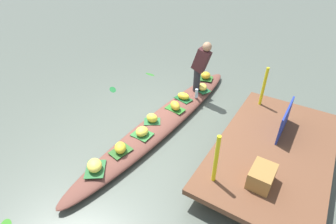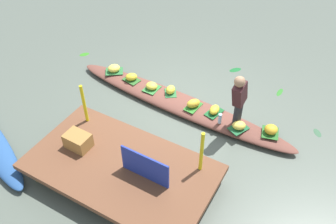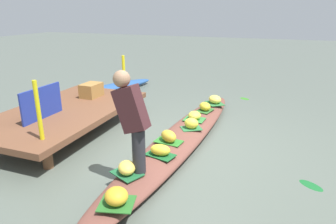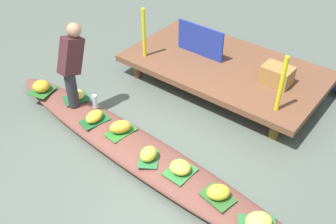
{
  "view_description": "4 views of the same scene",
  "coord_description": "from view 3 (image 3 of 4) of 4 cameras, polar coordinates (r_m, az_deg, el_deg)",
  "views": [
    {
      "loc": [
        3.72,
        2.42,
        3.44
      ],
      "look_at": [
        0.19,
        0.23,
        0.54
      ],
      "focal_mm": 28.35,
      "sensor_mm": 36.0,
      "label": 1
    },
    {
      "loc": [
        -2.69,
        5.19,
        5.06
      ],
      "look_at": [
        -0.07,
        0.58,
        0.33
      ],
      "focal_mm": 38.09,
      "sensor_mm": 36.0,
      "label": 2
    },
    {
      "loc": [
        -4.31,
        -1.42,
        2.1
      ],
      "look_at": [
        0.21,
        0.29,
        0.47
      ],
      "focal_mm": 32.69,
      "sensor_mm": 36.0,
      "label": 3
    },
    {
      "loc": [
        2.61,
        -2.72,
        3.71
      ],
      "look_at": [
        -0.01,
        0.62,
        0.38
      ],
      "focal_mm": 42.07,
      "sensor_mm": 36.0,
      "label": 4
    }
  ],
  "objects": [
    {
      "name": "leaf_mat_4",
      "position": [
        3.3,
        -9.52,
        -16.47
      ],
      "size": [
        0.39,
        0.42,
        0.01
      ],
      "primitive_type": "cube",
      "rotation": [
        0.0,
        0.0,
        1.83
      ],
      "color": "#276525",
      "rests_on": "vendor_boat"
    },
    {
      "name": "leaf_mat_0",
      "position": [
        6.51,
        8.7,
        1.63
      ],
      "size": [
        0.5,
        0.48,
        0.01
      ],
      "primitive_type": "cube",
      "rotation": [
        0.0,
        0.0,
        0.62
      ],
      "color": "#2B6B36",
      "rests_on": "vendor_boat"
    },
    {
      "name": "railing_post_west",
      "position": [
        4.47,
        -23.01,
        0.23
      ],
      "size": [
        0.06,
        0.06,
        0.84
      ],
      "primitive_type": "cylinder",
      "color": "yellow",
      "rests_on": "dock_platform"
    },
    {
      "name": "banana_bunch_5",
      "position": [
        5.49,
        4.96,
        -0.64
      ],
      "size": [
        0.29,
        0.27,
        0.15
      ],
      "primitive_type": "ellipsoid",
      "rotation": [
        0.0,
        0.0,
        0.16
      ],
      "color": "yellow",
      "rests_on": "vendor_boat"
    },
    {
      "name": "banana_bunch_6",
      "position": [
        4.17,
        -1.45,
        -7.07
      ],
      "size": [
        0.19,
        0.29,
        0.15
      ],
      "primitive_type": "ellipsoid",
      "rotation": [
        0.0,
        0.0,
        4.75
      ],
      "color": "yellow",
      "rests_on": "vendor_boat"
    },
    {
      "name": "water_bottle",
      "position": [
        4.06,
        -5.52,
        -7.39
      ],
      "size": [
        0.07,
        0.07,
        0.22
      ],
      "primitive_type": "cylinder",
      "color": "silver",
      "rests_on": "vendor_boat"
    },
    {
      "name": "vendor_person",
      "position": [
        3.57,
        -6.73,
        -0.9
      ],
      "size": [
        0.21,
        0.44,
        1.24
      ],
      "color": "#28282D",
      "rests_on": "vendor_boat"
    },
    {
      "name": "vendor_boat",
      "position": [
        4.95,
        2.28,
        -5.07
      ],
      "size": [
        5.28,
        0.98,
        0.21
      ],
      "primitive_type": "ellipsoid",
      "rotation": [
        0.0,
        0.0,
        -0.06
      ],
      "color": "brown",
      "rests_on": "ground"
    },
    {
      "name": "drifting_plant_0",
      "position": [
        4.32,
        25.12,
        -12.26
      ],
      "size": [
        0.32,
        0.35,
        0.01
      ],
      "primitive_type": "ellipsoid",
      "rotation": [
        0.0,
        0.0,
        0.92
      ],
      "color": "#175D28",
      "rests_on": "ground"
    },
    {
      "name": "leaf_mat_1",
      "position": [
        6.03,
        6.87,
        0.31
      ],
      "size": [
        0.41,
        0.33,
        0.01
      ],
      "primitive_type": "cube",
      "rotation": [
        0.0,
        0.0,
        2.95
      ],
      "color": "#2E6228",
      "rests_on": "vendor_boat"
    },
    {
      "name": "leaf_mat_3",
      "position": [
        4.6,
        0.12,
        -5.51
      ],
      "size": [
        0.28,
        0.43,
        0.01
      ],
      "primitive_type": "cube",
      "rotation": [
        0.0,
        0.0,
        1.46
      ],
      "color": "#2C7427",
      "rests_on": "vendor_boat"
    },
    {
      "name": "leaf_mat_2",
      "position": [
        3.8,
        -7.65,
        -11.26
      ],
      "size": [
        0.4,
        0.44,
        0.01
      ],
      "primitive_type": "cube",
      "rotation": [
        0.0,
        0.0,
        1.14
      ],
      "color": "#1C5A32",
      "rests_on": "vendor_boat"
    },
    {
      "name": "railing_post_east",
      "position": [
        6.35,
        -8.22,
        6.66
      ],
      "size": [
        0.06,
        0.06,
        0.84
      ],
      "primitive_type": "cylinder",
      "color": "yellow",
      "rests_on": "dock_platform"
    },
    {
      "name": "banana_bunch_3",
      "position": [
        4.56,
        0.12,
        -4.52
      ],
      "size": [
        0.32,
        0.34,
        0.18
      ],
      "primitive_type": "ellipsoid",
      "rotation": [
        0.0,
        0.0,
        0.96
      ],
      "color": "gold",
      "rests_on": "vendor_boat"
    },
    {
      "name": "produce_crate",
      "position": [
        6.48,
        -14.1,
        3.97
      ],
      "size": [
        0.45,
        0.33,
        0.28
      ],
      "primitive_type": "cube",
      "rotation": [
        0.0,
        0.0,
        -0.02
      ],
      "color": "olive",
      "rests_on": "dock_platform"
    },
    {
      "name": "banana_bunch_7",
      "position": [
        5.07,
        4.38,
        -2.11
      ],
      "size": [
        0.19,
        0.24,
        0.18
      ],
      "primitive_type": "ellipsoid",
      "rotation": [
        0.0,
        0.0,
        1.6
      ],
      "color": "yellow",
      "rests_on": "vendor_boat"
    },
    {
      "name": "banana_bunch_1",
      "position": [
        6.0,
        6.9,
        1.04
      ],
      "size": [
        0.33,
        0.33,
        0.16
      ],
      "primitive_type": "ellipsoid",
      "rotation": [
        0.0,
        0.0,
        3.89
      ],
      "color": "gold",
      "rests_on": "vendor_boat"
    },
    {
      "name": "banana_bunch_4",
      "position": [
        3.25,
        -9.6,
        -15.21
      ],
      "size": [
        0.35,
        0.35,
        0.18
      ],
      "primitive_type": "ellipsoid",
      "rotation": [
        0.0,
        0.0,
        0.75
      ],
      "color": "gold",
      "rests_on": "vendor_boat"
    },
    {
      "name": "leaf_mat_6",
      "position": [
        4.2,
        -1.44,
        -7.98
      ],
      "size": [
        0.32,
        0.44,
        0.01
      ],
      "primitive_type": "cube",
      "rotation": [
        0.0,
        0.0,
        1.34
      ],
      "color": "#195828",
      "rests_on": "vendor_boat"
    },
    {
      "name": "leaf_mat_5",
      "position": [
        5.52,
        4.94,
        -1.37
      ],
      "size": [
        0.31,
        0.37,
        0.01
      ],
      "primitive_type": "cube",
      "rotation": [
        0.0,
        0.0,
        1.54
      ],
      "color": "#317736",
      "rests_on": "vendor_boat"
    },
    {
      "name": "dock_platform",
      "position": [
        5.85,
        -18.83,
        -0.06
      ],
      "size": [
        3.2,
        1.8,
        0.38
      ],
      "color": "brown",
      "rests_on": "ground"
    },
    {
      "name": "banana_bunch_2",
      "position": [
        3.76,
        -7.7,
        -10.24
      ],
      "size": [
        0.33,
        0.31,
        0.16
      ],
      "primitive_type": "ellipsoid",
      "rotation": [
        0.0,
        0.0,
        0.57
      ],
      "color": "#F7D451",
      "rests_on": "vendor_boat"
    },
    {
      "name": "canal_water",
      "position": [
        5.0,
        2.27,
        -6.17
      ],
      "size": [
        40.0,
        40.0,
        0.0
      ],
      "primitive_type": "plane",
      "color": "#545D53",
      "rests_on": "ground"
    },
    {
      "name": "moored_boat",
      "position": [
        8.24,
        -10.66,
        4.36
      ],
      "size": [
        2.76,
        1.47,
        0.21
      ],
      "primitive_type": "ellipsoid",
      "rotation": [
        0.0,
        0.0,
        -0.38
      ],
      "color": "#274F8C",
      "rests_on": "ground"
    },
    {
      "name": "banana_bunch_0",
      "position": [
        6.49,
        8.74,
        2.35
      ],
      "size": [
        0.36,
        0.37,
        0.17
      ],
      "primitive_type": "ellipsoid",
      "rotation": [
        0.0,
        0.0,
        4.06
      ],
      "color": "#F9E455",
      "rests_on": "vendor_boat"
    },
    {
      "name": "market_banner",
      "position": [
        5.4,
        -22.47,
        1.56
      ],
      "size": [
        0.88,
        0.04,
        0.52
      ],
      "primitive_type": "cube",
      "rotation": [
        0.0,
        0.0,
        -0.01
      ],
      "color": "navy",
      "rests_on": "dock_platform"
    },
    {
      "name": "drifting_plant_1",
      "position": [
        7.76,
        14.1,
        2.44
      ],
      "size": [
        0.28,
        0.3,
        0.01
      ],
      "primitive_type": "ellipsoid",
      "rotation": [
        0.0,
        0.0,
        0.96
      ],
      "color": "#317D1F",
      "rests_on": "ground"
    },
    {
      "name": "leaf_mat_7",
      "position": [
        5.11,
        4.35,
        -3.04
      ],
      "size": [
        0.38,
        0.41,
        0.01
      ],
      "primitive_type": "cube",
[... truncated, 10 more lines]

